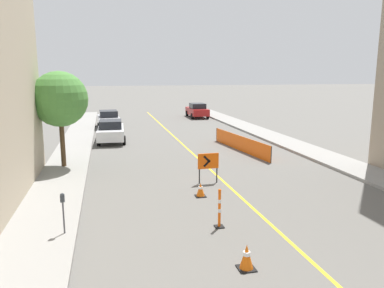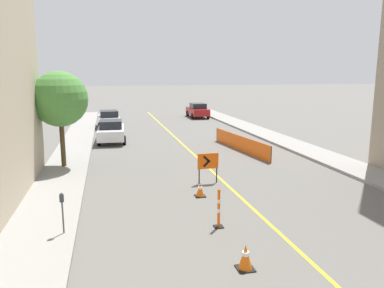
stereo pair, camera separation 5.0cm
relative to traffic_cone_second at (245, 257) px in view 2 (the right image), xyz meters
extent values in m
cube|color=gold|center=(1.81, 14.28, -0.32)|extent=(0.12, 49.78, 0.01)
cube|color=gray|center=(-5.42, 14.28, -0.25)|extent=(2.20, 49.78, 0.15)
cube|color=gray|center=(9.05, 14.28, -0.25)|extent=(2.20, 49.78, 0.15)
cube|color=black|center=(0.00, 0.00, -0.31)|extent=(0.44, 0.44, 0.03)
cone|color=orange|center=(0.00, 0.00, 0.02)|extent=(0.35, 0.35, 0.63)
cylinder|color=white|center=(0.00, 0.00, 0.09)|extent=(0.18, 0.18, 0.10)
cube|color=black|center=(0.27, 5.75, -0.31)|extent=(0.42, 0.42, 0.03)
cone|color=orange|center=(0.27, 5.75, -0.02)|extent=(0.33, 0.33, 0.54)
cylinder|color=white|center=(0.27, 5.75, 0.04)|extent=(0.17, 0.17, 0.09)
cube|color=black|center=(0.10, 2.66, -0.31)|extent=(0.29, 0.29, 0.04)
cylinder|color=#EF560C|center=(0.10, 2.66, 0.30)|extent=(0.09, 0.09, 1.17)
cylinder|color=white|center=(0.10, 2.66, 0.24)|extent=(0.10, 0.10, 0.12)
cylinder|color=white|center=(0.10, 2.66, 0.55)|extent=(0.10, 0.10, 0.12)
sphere|color=#EF560C|center=(0.10, 2.66, 0.91)|extent=(0.10, 0.10, 0.10)
cube|color=#EF560C|center=(1.07, 7.50, 0.69)|extent=(0.96, 0.09, 0.70)
cube|color=black|center=(1.00, 7.45, 0.79)|extent=(0.34, 0.03, 0.33)
cube|color=black|center=(1.00, 7.45, 0.59)|extent=(0.34, 0.03, 0.33)
cylinder|color=black|center=(0.66, 7.50, 0.01)|extent=(0.06, 0.06, 0.67)
cylinder|color=black|center=(1.48, 7.50, 0.01)|extent=(0.06, 0.06, 0.67)
cube|color=#EF560C|center=(4.97, 13.96, 0.15)|extent=(0.96, 7.29, 0.95)
cylinder|color=#262626|center=(5.43, 10.32, 0.15)|extent=(0.05, 0.05, 0.95)
cylinder|color=#262626|center=(4.51, 17.60, 0.15)|extent=(0.05, 0.05, 0.95)
cube|color=silver|center=(-3.01, 18.96, 0.35)|extent=(1.96, 4.37, 0.72)
cube|color=black|center=(-3.01, 18.75, 0.99)|extent=(1.60, 1.99, 0.55)
cylinder|color=black|center=(-3.87, 20.30, -0.01)|extent=(0.24, 0.65, 0.64)
cylinder|color=black|center=(-2.16, 20.30, -0.01)|extent=(0.24, 0.65, 0.64)
cylinder|color=black|center=(-3.87, 17.63, -0.01)|extent=(0.24, 0.65, 0.64)
cylinder|color=black|center=(-2.16, 17.63, -0.01)|extent=(0.24, 0.65, 0.64)
cube|color=#B7B7BC|center=(-3.09, 26.12, 0.35)|extent=(2.03, 4.39, 0.72)
cube|color=black|center=(-3.09, 25.90, 0.99)|extent=(1.63, 2.01, 0.55)
cylinder|color=black|center=(-3.94, 27.45, -0.01)|extent=(0.25, 0.65, 0.64)
cylinder|color=black|center=(-2.23, 27.45, -0.01)|extent=(0.25, 0.65, 0.64)
cylinder|color=black|center=(-3.94, 24.78, -0.01)|extent=(0.25, 0.65, 0.64)
cylinder|color=black|center=(-2.23, 24.78, -0.01)|extent=(0.25, 0.65, 0.64)
cube|color=maroon|center=(6.60, 32.14, 0.35)|extent=(1.85, 4.32, 0.72)
cube|color=black|center=(6.60, 31.92, 0.99)|extent=(1.55, 1.95, 0.55)
cylinder|color=black|center=(5.75, 33.47, -0.01)|extent=(0.23, 0.64, 0.64)
cylinder|color=black|center=(7.46, 33.47, -0.01)|extent=(0.23, 0.64, 0.64)
cylinder|color=black|center=(5.75, 30.81, -0.01)|extent=(0.23, 0.64, 0.64)
cylinder|color=black|center=(7.46, 30.81, -0.01)|extent=(0.23, 0.64, 0.64)
cylinder|color=#4C4C51|center=(-4.67, 2.95, 0.32)|extent=(0.05, 0.05, 0.98)
cube|color=#33383D|center=(-4.67, 2.95, 0.92)|extent=(0.12, 0.10, 0.22)
sphere|color=#33383D|center=(-4.67, 2.95, 1.03)|extent=(0.11, 0.11, 0.11)
cylinder|color=#4C3823|center=(-5.53, 11.62, 1.03)|extent=(0.24, 0.24, 2.41)
sphere|color=#478438|center=(-5.53, 11.62, 3.28)|extent=(2.78, 2.78, 2.78)
camera|label=1|loc=(-3.31, -8.19, 4.57)|focal=35.00mm
camera|label=2|loc=(-3.26, -8.20, 4.57)|focal=35.00mm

